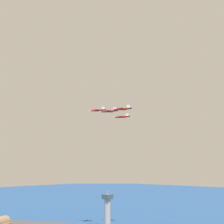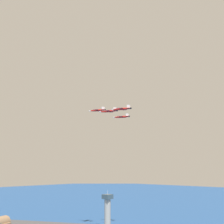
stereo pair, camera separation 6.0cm
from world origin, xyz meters
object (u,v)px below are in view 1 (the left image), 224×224
object	(u,v)px
jet_left_outer	(122,109)
hangar	(0,224)
jet_right_wingman	(121,117)
control_tower	(107,215)
jet_left_wingman	(108,111)
jet_lead	(97,110)

from	to	relation	value
jet_left_outer	hangar	bearing A→B (deg)	-0.21
jet_right_wingman	jet_left_outer	size ratio (longest dim) A/B	1.00
control_tower	jet_left_wingman	xyz separation A→B (m)	(8.77, 7.39, 76.92)
jet_lead	jet_left_wingman	bearing A→B (deg)	139.75
jet_left_wingman	jet_right_wingman	size ratio (longest dim) A/B	1.03
jet_left_outer	jet_left_wingman	bearing A→B (deg)	-40.49
jet_lead	jet_right_wingman	distance (m)	22.10
hangar	jet_lead	world-z (taller)	jet_lead
jet_left_wingman	control_tower	bearing A→B (deg)	110.81
jet_right_wingman	jet_left_outer	distance (m)	45.15
control_tower	hangar	bearing A→B (deg)	111.11
jet_right_wingman	jet_left_outer	xyz separation A→B (m)	(-34.26, -29.36, -1.50)
hangar	jet_lead	xyz separation A→B (m)	(50.15, -59.38, 92.97)
jet_left_wingman	jet_right_wingman	world-z (taller)	jet_left_wingman
control_tower	jet_left_wingman	bearing A→B (deg)	40.11
control_tower	jet_lead	size ratio (longest dim) A/B	2.18
control_tower	jet_lead	distance (m)	87.30
hangar	jet_left_outer	xyz separation A→B (m)	(34.53, -99.70, 86.87)
jet_left_wingman	jet_right_wingman	xyz separation A→B (m)	(26.45, 9.20, -0.35)
jet_left_wingman	jet_left_outer	world-z (taller)	jet_left_wingman
jet_left_wingman	jet_left_outer	size ratio (longest dim) A/B	1.03
jet_lead	jet_right_wingman	size ratio (longest dim) A/B	1.01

